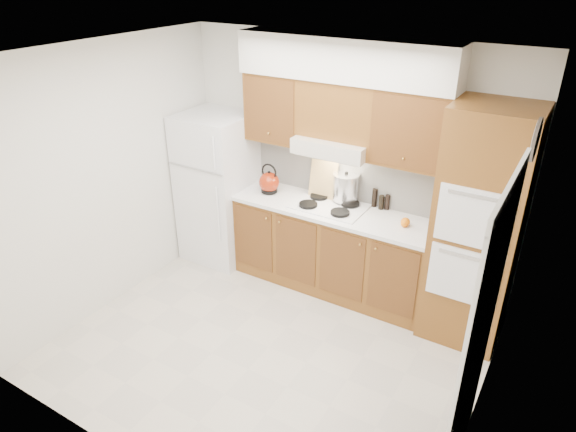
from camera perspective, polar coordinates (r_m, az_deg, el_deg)
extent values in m
plane|color=#BDB4A5|center=(4.90, -2.16, -14.36)|extent=(3.60, 3.60, 0.00)
plane|color=white|center=(3.74, -2.87, 17.19)|extent=(3.60, 3.60, 0.00)
cube|color=silver|center=(5.36, 6.38, 5.63)|extent=(3.60, 0.02, 2.60)
cube|color=silver|center=(5.28, -19.07, 3.95)|extent=(0.02, 3.00, 2.60)
cube|color=silver|center=(3.63, 22.29, -7.49)|extent=(0.02, 3.00, 2.60)
cube|color=white|center=(5.93, -7.73, 3.10)|extent=(0.75, 0.72, 1.72)
cube|color=brown|center=(5.48, 4.83, -3.71)|extent=(2.11, 0.60, 0.90)
cube|color=white|center=(5.25, 4.98, 0.67)|extent=(2.13, 0.62, 0.04)
cube|color=white|center=(5.37, 6.51, 4.73)|extent=(2.11, 0.03, 0.56)
cube|color=brown|center=(4.78, 20.32, -1.35)|extent=(0.70, 0.65, 2.20)
cube|color=brown|center=(5.38, -1.14, 12.01)|extent=(0.63, 0.33, 0.70)
cube|color=brown|center=(4.80, 13.70, 9.43)|extent=(0.73, 0.33, 0.70)
cube|color=silver|center=(5.09, 5.19, 7.80)|extent=(0.75, 0.45, 0.15)
cube|color=brown|center=(5.04, 5.67, 11.75)|extent=(0.75, 0.33, 0.55)
cube|color=silver|center=(4.90, 6.39, 16.99)|extent=(2.13, 0.36, 0.40)
cube|color=white|center=(5.27, 4.60, 1.13)|extent=(0.74, 0.50, 0.01)
cube|color=black|center=(3.49, 20.26, -13.74)|extent=(0.02, 0.90, 2.10)
cylinder|color=#3F3833|center=(3.78, 25.86, 7.63)|extent=(0.02, 0.30, 0.30)
sphere|color=maroon|center=(5.53, -2.11, 3.77)|extent=(0.28, 0.28, 0.22)
cube|color=tan|center=(5.40, 3.93, 4.05)|extent=(0.30, 0.11, 0.39)
cylinder|color=silver|center=(5.32, 6.42, 3.19)|extent=(0.34, 0.34, 0.27)
cylinder|color=black|center=(5.29, 9.59, 2.01)|extent=(0.06, 0.06, 0.19)
cylinder|color=black|center=(5.26, 10.97, 1.51)|extent=(0.06, 0.06, 0.16)
cylinder|color=black|center=(5.26, 10.32, 1.51)|extent=(0.07, 0.07, 0.15)
sphere|color=orange|center=(4.96, 12.82, -0.82)|extent=(0.08, 0.08, 0.07)
sphere|color=#DD5C0B|center=(4.98, 12.91, -0.66)|extent=(0.10, 0.10, 0.09)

